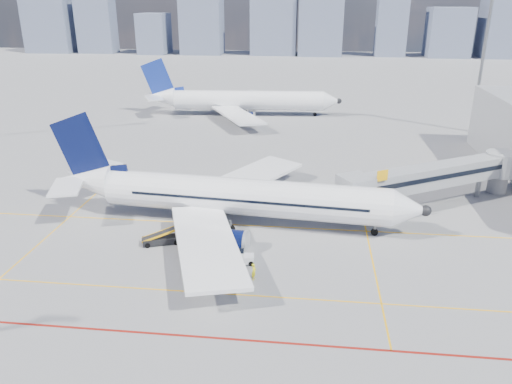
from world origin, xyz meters
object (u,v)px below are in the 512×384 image
at_px(baggage_tug, 242,257).
at_px(belt_loader, 163,238).
at_px(ramp_worker, 254,272).
at_px(main_aircraft, 229,196).
at_px(second_aircraft, 240,101).
at_px(cargo_dolly, 219,248).

bearing_deg(baggage_tug, belt_loader, 152.97).
xyz_separation_m(belt_loader, ramp_worker, (10.19, -5.98, 0.21)).
relative_size(main_aircraft, ramp_worker, 26.84).
distance_m(main_aircraft, ramp_worker, 12.81).
bearing_deg(second_aircraft, cargo_dolly, -87.55).
bearing_deg(belt_loader, ramp_worker, -50.18).
relative_size(baggage_tug, belt_loader, 0.38).
distance_m(second_aircraft, belt_loader, 61.40).
height_order(baggage_tug, cargo_dolly, cargo_dolly).
relative_size(baggage_tug, ramp_worker, 1.33).
relative_size(cargo_dolly, ramp_worker, 2.06).
relative_size(second_aircraft, baggage_tug, 20.38).
height_order(main_aircraft, cargo_dolly, main_aircraft).
bearing_deg(cargo_dolly, main_aircraft, 95.13).
distance_m(baggage_tug, cargo_dolly, 2.69).
height_order(second_aircraft, ramp_worker, second_aircraft).
distance_m(second_aircraft, baggage_tug, 65.30).
xyz_separation_m(baggage_tug, belt_loader, (-8.76, 3.21, -0.08)).
bearing_deg(second_aircraft, ramp_worker, -84.66).
relative_size(second_aircraft, cargo_dolly, 13.20).
xyz_separation_m(main_aircraft, cargo_dolly, (0.29, -8.05, -2.26)).
bearing_deg(main_aircraft, second_aircraft, 102.12).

